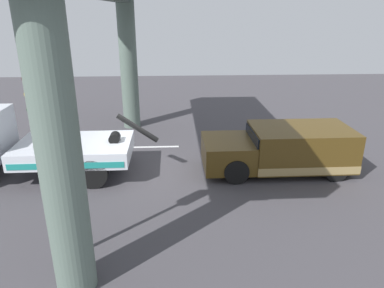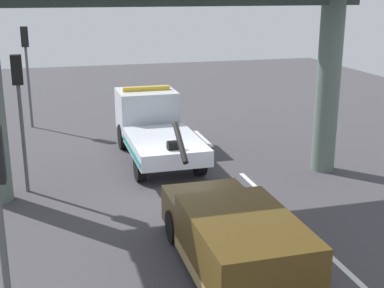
{
  "view_description": "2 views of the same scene",
  "coord_description": "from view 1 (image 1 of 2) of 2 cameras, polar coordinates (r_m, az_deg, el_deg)",
  "views": [
    {
      "loc": [
        -1.12,
        11.56,
        5.42
      ],
      "look_at": [
        -1.75,
        -0.36,
        0.92
      ],
      "focal_mm": 33.22,
      "sensor_mm": 36.0,
      "label": 1
    },
    {
      "loc": [
        -15.2,
        3.77,
        6.26
      ],
      "look_at": [
        0.8,
        -0.59,
        1.37
      ],
      "focal_mm": 49.54,
      "sensor_mm": 36.0,
      "label": 2
    }
  ],
  "objects": [
    {
      "name": "ground_plane",
      "position": [
        12.84,
        -7.76,
        -4.75
      ],
      "size": [
        60.0,
        40.0,
        0.1
      ],
      "primitive_type": "cube",
      "color": "#423F44"
    },
    {
      "name": "traffic_light_far",
      "position": [
        7.7,
        -22.94,
        2.05
      ],
      "size": [
        0.39,
        0.32,
        4.36
      ],
      "color": "#515456",
      "rests_on": "ground"
    },
    {
      "name": "tow_truck_white",
      "position": [
        13.42,
        -26.38,
        0.12
      ],
      "size": [
        7.26,
        2.44,
        2.46
      ],
      "color": "silver",
      "rests_on": "ground"
    },
    {
      "name": "towed_van_green",
      "position": [
        13.05,
        14.52,
        -0.86
      ],
      "size": [
        5.21,
        2.24,
        1.58
      ],
      "color": "#4C3814",
      "rests_on": "ground"
    },
    {
      "name": "lane_stripe_east",
      "position": [
        16.69,
        -28.07,
        -0.81
      ],
      "size": [
        2.6,
        0.16,
        0.01
      ],
      "primitive_type": "cube",
      "color": "silver",
      "rests_on": "ground"
    },
    {
      "name": "lane_stripe_west",
      "position": [
        15.86,
        15.1,
        -0.05
      ],
      "size": [
        2.6,
        0.16,
        0.01
      ],
      "primitive_type": "cube",
      "color": "silver",
      "rests_on": "ground"
    },
    {
      "name": "lane_stripe_mid",
      "position": [
        15.13,
        -7.06,
        -0.48
      ],
      "size": [
        2.6,
        0.16,
        0.01
      ],
      "primitive_type": "cube",
      "color": "silver",
      "rests_on": "ground"
    }
  ]
}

